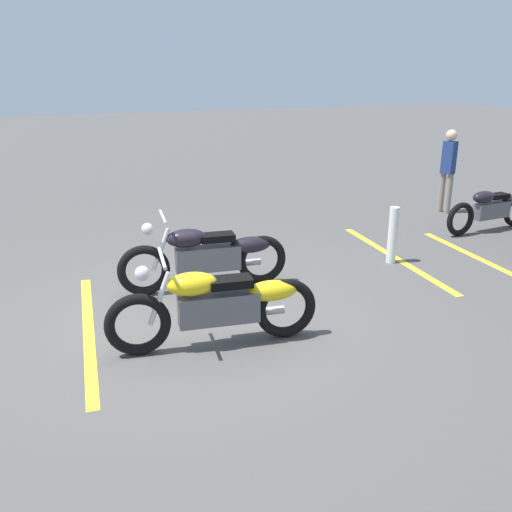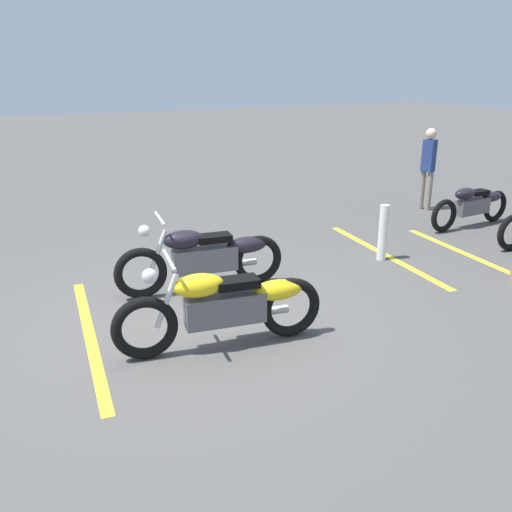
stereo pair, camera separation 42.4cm
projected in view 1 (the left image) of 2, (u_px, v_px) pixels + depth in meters
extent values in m
plane|color=#514F4C|center=(194.00, 316.00, 6.53)|extent=(60.00, 60.00, 0.00)
torus|color=black|center=(138.00, 325.00, 5.57)|extent=(0.68, 0.20, 0.67)
torus|color=black|center=(286.00, 308.00, 5.94)|extent=(0.68, 0.20, 0.67)
cube|color=#59595E|center=(219.00, 308.00, 5.73)|extent=(0.86, 0.33, 0.32)
ellipsoid|color=yellow|center=(192.00, 284.00, 5.57)|extent=(0.55, 0.35, 0.24)
ellipsoid|color=yellow|center=(272.00, 291.00, 5.82)|extent=(0.59, 0.31, 0.22)
cube|color=black|center=(231.00, 282.00, 5.67)|extent=(0.47, 0.30, 0.09)
cylinder|color=silver|center=(159.00, 299.00, 5.53)|extent=(0.27, 0.09, 0.56)
cylinder|color=silver|center=(162.00, 258.00, 5.41)|extent=(0.12, 0.62, 0.04)
sphere|color=silver|center=(142.00, 273.00, 5.41)|extent=(0.15, 0.15, 0.15)
cylinder|color=silver|center=(253.00, 313.00, 6.01)|extent=(0.71, 0.18, 0.09)
torus|color=black|center=(144.00, 271.00, 7.03)|extent=(0.68, 0.19, 0.67)
torus|color=black|center=(262.00, 260.00, 7.42)|extent=(0.68, 0.19, 0.67)
cube|color=#59595E|center=(208.00, 258.00, 7.21)|extent=(0.86, 0.32, 0.32)
ellipsoid|color=black|center=(186.00, 238.00, 7.05)|extent=(0.55, 0.34, 0.24)
ellipsoid|color=black|center=(250.00, 245.00, 7.31)|extent=(0.58, 0.31, 0.22)
cube|color=black|center=(217.00, 237.00, 7.15)|extent=(0.47, 0.29, 0.09)
cylinder|color=silver|center=(161.00, 250.00, 7.00)|extent=(0.27, 0.09, 0.56)
cylinder|color=silver|center=(163.00, 217.00, 6.88)|extent=(0.11, 0.62, 0.04)
sphere|color=silver|center=(147.00, 229.00, 6.87)|extent=(0.15, 0.15, 0.15)
cylinder|color=silver|center=(235.00, 264.00, 7.49)|extent=(0.71, 0.17, 0.09)
torus|color=black|center=(460.00, 219.00, 9.53)|extent=(0.60, 0.14, 0.59)
cube|color=#59595E|center=(491.00, 210.00, 9.81)|extent=(0.75, 0.25, 0.28)
ellipsoid|color=black|center=(484.00, 197.00, 9.62)|extent=(0.48, 0.28, 0.21)
ellipsoid|color=black|center=(512.00, 200.00, 9.98)|extent=(0.51, 0.25, 0.19)
cube|color=black|center=(498.00, 196.00, 9.78)|extent=(0.40, 0.24, 0.08)
cylinder|color=gray|center=(449.00, 194.00, 10.96)|extent=(0.12, 0.12, 0.79)
cylinder|color=gray|center=(441.00, 192.00, 11.07)|extent=(0.12, 0.12, 0.79)
cube|color=navy|center=(449.00, 157.00, 10.78)|extent=(0.24, 0.27, 0.62)
sphere|color=beige|center=(452.00, 135.00, 10.64)|extent=(0.21, 0.21, 0.21)
cylinder|color=white|center=(393.00, 235.00, 8.18)|extent=(0.14, 0.14, 0.85)
cube|color=yellow|center=(88.00, 330.00, 6.18)|extent=(0.40, 3.20, 0.01)
cube|color=yellow|center=(395.00, 257.00, 8.53)|extent=(0.40, 3.20, 0.01)
cube|color=yellow|center=(489.00, 263.00, 8.28)|extent=(0.40, 3.20, 0.01)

